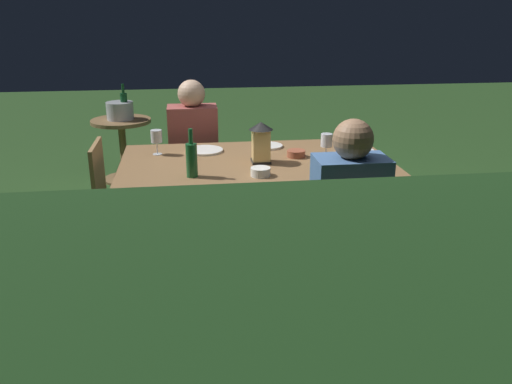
{
  "coord_description": "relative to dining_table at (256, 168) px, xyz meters",
  "views": [
    {
      "loc": [
        0.43,
        3.33,
        1.7
      ],
      "look_at": [
        0.0,
        0.0,
        0.51
      ],
      "focal_mm": 37.46,
      "sensor_mm": 36.0,
      "label": 1
    }
  ],
  "objects": [
    {
      "name": "ground_plane",
      "position": [
        0.0,
        0.0,
        -0.67
      ],
      "size": [
        16.0,
        16.0,
        0.0
      ],
      "primitive_type": "plane",
      "color": "#26471E"
    },
    {
      "name": "dining_table",
      "position": [
        0.0,
        0.0,
        0.0
      ],
      "size": [
        1.76,
        1.03,
        0.72
      ],
      "color": "olive",
      "rests_on": "ground"
    },
    {
      "name": "chair_side_left_b",
      "position": [
        0.4,
        -0.91,
        -0.19
      ],
      "size": [
        0.42,
        0.4,
        0.87
      ],
      "color": "#937047",
      "rests_on": "ground"
    },
    {
      "name": "person_in_rust",
      "position": [
        0.4,
        -0.71,
        -0.03
      ],
      "size": [
        0.38,
        0.47,
        1.15
      ],
      "color": "#9E4C47",
      "rests_on": "ground"
    },
    {
      "name": "chair_side_right_a",
      "position": [
        -0.4,
        0.91,
        -0.19
      ],
      "size": [
        0.42,
        0.4,
        0.87
      ],
      "color": "#937047",
      "rests_on": "ground"
    },
    {
      "name": "person_in_blue",
      "position": [
        -0.4,
        0.71,
        -0.03
      ],
      "size": [
        0.38,
        0.47,
        1.15
      ],
      "color": "#426699",
      "rests_on": "ground"
    },
    {
      "name": "chair_head_far",
      "position": [
        1.13,
        0.0,
        -0.19
      ],
      "size": [
        0.4,
        0.42,
        0.87
      ],
      "color": "#937047",
      "rests_on": "ground"
    },
    {
      "name": "lantern_centerpiece",
      "position": [
        -0.03,
        0.04,
        0.2
      ],
      "size": [
        0.15,
        0.15,
        0.27
      ],
      "color": "black",
      "rests_on": "dining_table"
    },
    {
      "name": "green_bottle_on_table",
      "position": [
        0.42,
        0.29,
        0.16
      ],
      "size": [
        0.07,
        0.07,
        0.29
      ],
      "color": "#1E5B2D",
      "rests_on": "dining_table"
    },
    {
      "name": "wine_glass_a",
      "position": [
        -0.46,
        0.01,
        0.17
      ],
      "size": [
        0.08,
        0.08,
        0.17
      ],
      "color": "silver",
      "rests_on": "dining_table"
    },
    {
      "name": "wine_glass_b",
      "position": [
        -0.49,
        0.3,
        0.17
      ],
      "size": [
        0.08,
        0.08,
        0.17
      ],
      "color": "silver",
      "rests_on": "dining_table"
    },
    {
      "name": "wine_glass_c",
      "position": [
        0.65,
        -0.24,
        0.17
      ],
      "size": [
        0.08,
        0.08,
        0.17
      ],
      "color": "silver",
      "rests_on": "dining_table"
    },
    {
      "name": "plate_a",
      "position": [
        0.33,
        -0.28,
        0.06
      ],
      "size": [
        0.26,
        0.26,
        0.01
      ],
      "primitive_type": "cylinder",
      "color": "white",
      "rests_on": "dining_table"
    },
    {
      "name": "plate_b",
      "position": [
        -0.71,
        -0.13,
        0.06
      ],
      "size": [
        0.26,
        0.26,
        0.01
      ],
      "primitive_type": "cylinder",
      "color": "white",
      "rests_on": "dining_table"
    },
    {
      "name": "plate_c",
      "position": [
        -0.13,
        -0.34,
        0.06
      ],
      "size": [
        0.21,
        0.21,
        0.01
      ],
      "primitive_type": "cylinder",
      "color": "white",
      "rests_on": "dining_table"
    },
    {
      "name": "bowl_olives",
      "position": [
        -0.67,
        0.11,
        0.08
      ],
      "size": [
        0.15,
        0.15,
        0.06
      ],
      "color": "#9E5138",
      "rests_on": "dining_table"
    },
    {
      "name": "bowl_bread",
      "position": [
        -0.28,
        -0.06,
        0.07
      ],
      "size": [
        0.12,
        0.12,
        0.05
      ],
      "color": "#9E5138",
      "rests_on": "dining_table"
    },
    {
      "name": "bowl_salad",
      "position": [
        0.01,
        0.32,
        0.08
      ],
      "size": [
        0.12,
        0.12,
        0.05
      ],
      "color": "silver",
      "rests_on": "dining_table"
    },
    {
      "name": "side_table",
      "position": [
        1.08,
        -1.95,
        -0.26
      ],
      "size": [
        0.58,
        0.58,
        0.62
      ],
      "color": "brown",
      "rests_on": "ground"
    },
    {
      "name": "ice_bucket",
      "position": [
        1.08,
        -1.95,
        0.05
      ],
      "size": [
        0.26,
        0.26,
        0.34
      ],
      "color": "#B2B7BF",
      "rests_on": "side_table"
    }
  ]
}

